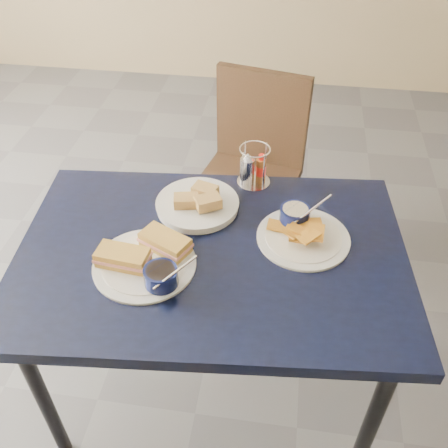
# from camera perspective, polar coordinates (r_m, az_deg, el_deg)

# --- Properties ---
(ground) EXTENTS (6.00, 6.00, 0.00)m
(ground) POSITION_cam_1_polar(r_m,az_deg,el_deg) (2.13, -1.69, -13.48)
(ground) COLOR #4F4F54
(ground) RESTS_ON ground
(dining_table) EXTENTS (1.17, 0.84, 0.75)m
(dining_table) POSITION_cam_1_polar(r_m,az_deg,el_deg) (1.47, -1.39, -5.11)
(dining_table) COLOR black
(dining_table) RESTS_ON ground
(chair_far) EXTENTS (0.49, 0.48, 0.87)m
(chair_far) POSITION_cam_1_polar(r_m,az_deg,el_deg) (2.24, 2.93, 7.52)
(chair_far) COLOR black
(chair_far) RESTS_ON ground
(sandwich_plate) EXTENTS (0.31, 0.28, 0.12)m
(sandwich_plate) POSITION_cam_1_polar(r_m,az_deg,el_deg) (1.38, -8.74, -4.05)
(sandwich_plate) COLOR white
(sandwich_plate) RESTS_ON dining_table
(plantain_plate) EXTENTS (0.27, 0.27, 0.12)m
(plantain_plate) POSITION_cam_1_polar(r_m,az_deg,el_deg) (1.48, 8.70, -0.60)
(plantain_plate) COLOR white
(plantain_plate) RESTS_ON dining_table
(bread_basket) EXTENTS (0.25, 0.25, 0.07)m
(bread_basket) POSITION_cam_1_polar(r_m,az_deg,el_deg) (1.55, -2.99, 2.35)
(bread_basket) COLOR white
(bread_basket) RESTS_ON dining_table
(condiment_caddy) EXTENTS (0.11, 0.11, 0.14)m
(condiment_caddy) POSITION_cam_1_polar(r_m,az_deg,el_deg) (1.64, 3.30, 6.38)
(condiment_caddy) COLOR silver
(condiment_caddy) RESTS_ON dining_table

